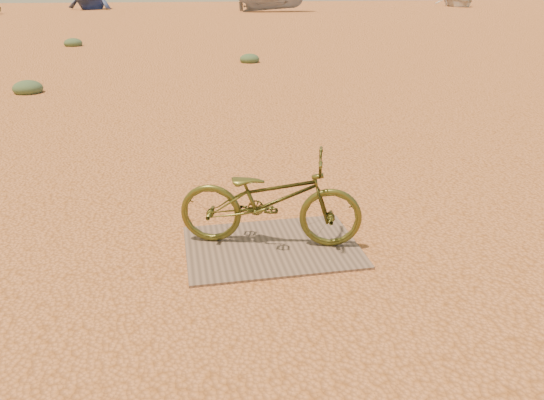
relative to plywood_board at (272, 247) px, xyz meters
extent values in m
plane|color=#DD874D|center=(-0.18, 0.35, -0.01)|extent=(120.00, 120.00, 0.00)
cube|color=#7A624E|center=(0.00, 0.00, 0.00)|extent=(1.50, 1.06, 0.02)
imported|color=#4D4F1C|center=(0.00, 0.07, 0.43)|extent=(1.67, 0.96, 0.83)
imported|color=beige|center=(25.92, 43.60, 0.48)|extent=(4.17, 5.26, 0.98)
ellipsoid|color=#4E6743|center=(-3.69, 7.85, -0.01)|extent=(0.61, 0.61, 0.33)
ellipsoid|color=#4E6743|center=(1.56, 11.42, -0.01)|extent=(0.57, 0.57, 0.31)
ellipsoid|color=#4E6743|center=(-4.06, 16.74, -0.01)|extent=(0.65, 0.65, 0.36)
camera|label=1|loc=(-0.79, -4.06, 2.16)|focal=35.00mm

